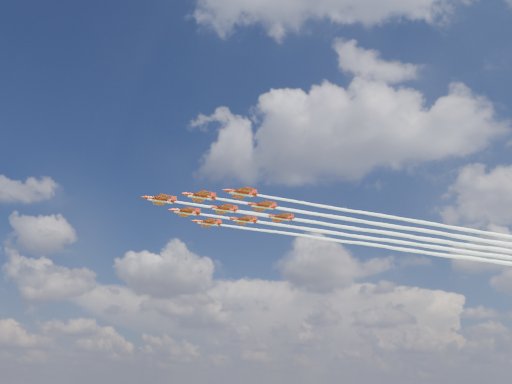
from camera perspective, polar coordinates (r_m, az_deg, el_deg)
jet_lead at (r=179.54m, az=13.01°, el=-4.36°), size 113.65×110.02×2.61m
jet_row2_port at (r=180.17m, az=16.92°, el=-4.03°), size 113.65×110.02×2.61m
jet_row2_starb at (r=190.90m, az=14.11°, el=-5.31°), size 113.65×110.02×2.61m
jet_row3_port at (r=181.63m, az=20.78°, el=-3.68°), size 113.65×110.02×2.61m
jet_row3_centre at (r=191.72m, az=17.78°, el=-4.99°), size 113.65×110.02×2.61m
jet_row3_starb at (r=202.37m, az=15.09°, el=-6.15°), size 113.65×110.02×2.61m
jet_row4_port at (r=193.32m, az=21.41°, el=-4.65°), size 113.65×110.02×2.61m
jet_row4_starb at (r=203.36m, az=18.55°, el=-5.84°), size 113.65×110.02×2.61m
jet_tail at (r=205.08m, az=21.97°, el=-5.51°), size 113.65×110.02×2.61m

